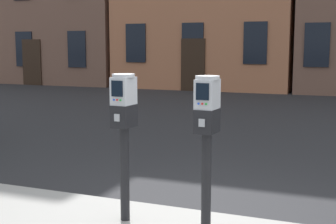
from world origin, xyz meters
The scene contains 2 objects.
parking_meter_near_kerb centered at (-0.73, -0.33, 1.13)m, with size 0.23×0.26×1.44m.
parking_meter_twin_adjacent centered at (0.10, -0.33, 1.13)m, with size 0.23×0.26×1.44m.
Camera 1 is at (1.31, -4.32, 1.85)m, focal length 50.53 mm.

